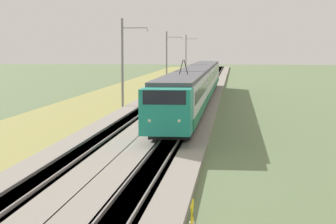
% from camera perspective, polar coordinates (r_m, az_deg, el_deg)
% --- Properties ---
extents(ballast_main, '(240.00, 4.40, 0.30)m').
position_cam_1_polar(ballast_main, '(63.70, -1.49, 0.58)').
color(ballast_main, gray).
rests_on(ballast_main, ground).
extents(ballast_adjacent, '(240.00, 4.40, 0.30)m').
position_cam_1_polar(ballast_adjacent, '(63.29, 2.41, 0.55)').
color(ballast_adjacent, gray).
rests_on(ballast_adjacent, ground).
extents(track_main, '(240.00, 1.57, 0.45)m').
position_cam_1_polar(track_main, '(63.70, -1.49, 0.59)').
color(track_main, '#4C4238').
rests_on(track_main, ground).
extents(track_adjacent, '(240.00, 1.57, 0.45)m').
position_cam_1_polar(track_adjacent, '(63.29, 2.41, 0.55)').
color(track_adjacent, '#4C4238').
rests_on(track_adjacent, ground).
extents(grass_verge, '(240.00, 8.22, 0.12)m').
position_cam_1_polar(grass_verge, '(64.74, -6.71, 0.55)').
color(grass_verge, '#99934C').
rests_on(grass_verge, ground).
extents(passenger_train, '(58.72, 2.96, 4.89)m').
position_cam_1_polar(passenger_train, '(64.70, 2.50, 2.55)').
color(passenger_train, teal).
rests_on(passenger_train, ground).
extents(catenary_mast_mid, '(0.22, 2.56, 8.51)m').
position_cam_1_polar(catenary_mast_mid, '(62.43, -3.94, 4.37)').
color(catenary_mast_mid, slate).
rests_on(catenary_mast_mid, ground).
extents(catenary_mast_far, '(0.22, 2.56, 8.20)m').
position_cam_1_polar(catenary_mast_far, '(102.38, -0.09, 4.82)').
color(catenary_mast_far, slate).
rests_on(catenary_mast_far, ground).
extents(catenary_mast_distant, '(0.22, 2.56, 8.41)m').
position_cam_1_polar(catenary_mast_distant, '(142.53, 1.60, 5.12)').
color(catenary_mast_distant, slate).
rests_on(catenary_mast_distant, ground).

